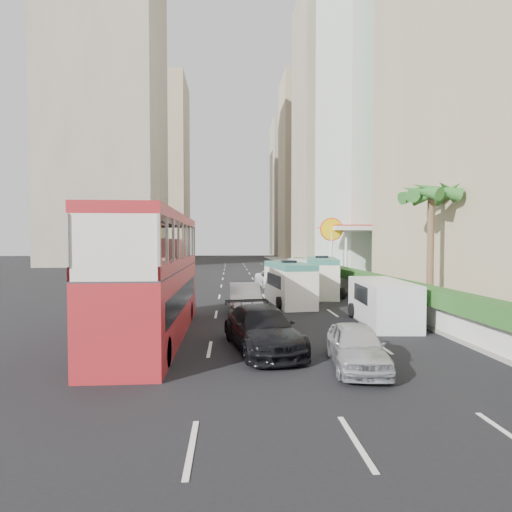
{
  "coord_description": "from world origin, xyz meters",
  "views": [
    {
      "loc": [
        -2.87,
        -16.53,
        3.93
      ],
      "look_at": [
        -1.5,
        4.0,
        3.2
      ],
      "focal_mm": 28.0,
      "sensor_mm": 36.0,
      "label": 1
    }
  ],
  "objects": [
    {
      "name": "minibus_near",
      "position": [
        0.87,
        8.38,
        1.31
      ],
      "size": [
        2.59,
        6.08,
        2.62
      ],
      "primitive_type": "cube",
      "rotation": [
        0.0,
        0.0,
        0.11
      ],
      "color": "silver",
      "rests_on": "ground"
    },
    {
      "name": "car_black",
      "position": [
        -1.68,
        -2.13,
        0.0
      ],
      "size": [
        3.11,
        5.59,
        1.53
      ],
      "primitive_type": "imported",
      "rotation": [
        0.0,
        0.0,
        0.19
      ],
      "color": "black",
      "rests_on": "ground"
    },
    {
      "name": "palm_tree",
      "position": [
        7.8,
        4.0,
        3.38
      ],
      "size": [
        0.36,
        0.36,
        6.4
      ],
      "primitive_type": "cylinder",
      "color": "brown",
      "rests_on": "sidewalk"
    },
    {
      "name": "van_asset",
      "position": [
        0.85,
        17.94,
        0.0
      ],
      "size": [
        2.96,
        5.35,
        1.42
      ],
      "primitive_type": "imported",
      "rotation": [
        0.0,
        0.0,
        0.12
      ],
      "color": "silver",
      "rests_on": "ground"
    },
    {
      "name": "panel_van_near",
      "position": [
        4.45,
        2.08,
        1.03
      ],
      "size": [
        2.43,
        5.3,
        2.07
      ],
      "primitive_type": "cube",
      "rotation": [
        0.0,
        0.0,
        -0.07
      ],
      "color": "silver",
      "rests_on": "ground"
    },
    {
      "name": "tower_far_b",
      "position": [
        17.0,
        104.0,
        20.0
      ],
      "size": [
        14.0,
        14.0,
        40.0
      ],
      "primitive_type": "cube",
      "color": "tan",
      "rests_on": "ground"
    },
    {
      "name": "tower_left_b",
      "position": [
        -22.0,
        90.0,
        23.0
      ],
      "size": [
        16.0,
        16.0,
        46.0
      ],
      "primitive_type": "cube",
      "color": "tan",
      "rests_on": "ground"
    },
    {
      "name": "hedge",
      "position": [
        6.2,
        14.0,
        1.53
      ],
      "size": [
        1.1,
        44.0,
        0.7
      ],
      "primitive_type": "cube",
      "color": "#2D6626",
      "rests_on": "kerb_wall"
    },
    {
      "name": "double_decker_bus",
      "position": [
        -6.0,
        0.0,
        2.53
      ],
      "size": [
        2.5,
        11.0,
        5.06
      ],
      "primitive_type": "cube",
      "color": "#AB2025",
      "rests_on": "ground"
    },
    {
      "name": "tower_left_a",
      "position": [
        -24.0,
        55.0,
        26.0
      ],
      "size": [
        18.0,
        18.0,
        52.0
      ],
      "primitive_type": "cube",
      "color": "tan",
      "rests_on": "ground"
    },
    {
      "name": "sidewalk",
      "position": [
        9.0,
        25.0,
        0.09
      ],
      "size": [
        6.0,
        120.0,
        0.18
      ],
      "primitive_type": "cube",
      "color": "#99968C",
      "rests_on": "ground"
    },
    {
      "name": "shell_station",
      "position": [
        10.0,
        23.0,
        2.75
      ],
      "size": [
        6.5,
        8.0,
        5.5
      ],
      "primitive_type": "cube",
      "color": "silver",
      "rests_on": "ground"
    },
    {
      "name": "panel_van_far",
      "position": [
        4.26,
        24.69,
        1.05
      ],
      "size": [
        3.01,
        5.56,
        2.11
      ],
      "primitive_type": "cube",
      "rotation": [
        0.0,
        0.0,
        -0.18
      ],
      "color": "silver",
      "rests_on": "ground"
    },
    {
      "name": "kerb_wall",
      "position": [
        6.2,
        14.0,
        0.68
      ],
      "size": [
        0.3,
        44.0,
        1.0
      ],
      "primitive_type": "cube",
      "color": "silver",
      "rests_on": "sidewalk"
    },
    {
      "name": "car_silver_lane_a",
      "position": [
        -2.02,
        5.68,
        0.0
      ],
      "size": [
        1.72,
        4.82,
        1.58
      ],
      "primitive_type": "imported",
      "rotation": [
        0.0,
        0.0,
        0.01
      ],
      "color": "silver",
      "rests_on": "ground"
    },
    {
      "name": "ground_plane",
      "position": [
        0.0,
        0.0,
        0.0
      ],
      "size": [
        200.0,
        200.0,
        0.0
      ],
      "primitive_type": "plane",
      "color": "black",
      "rests_on": "ground"
    },
    {
      "name": "tower_mid",
      "position": [
        18.0,
        58.0,
        25.0
      ],
      "size": [
        16.0,
        16.0,
        50.0
      ],
      "primitive_type": "cube",
      "color": "tan",
      "rests_on": "ground"
    },
    {
      "name": "tower_far_a",
      "position": [
        17.0,
        82.0,
        22.0
      ],
      "size": [
        14.0,
        14.0,
        44.0
      ],
      "primitive_type": "cube",
      "color": "tan",
      "rests_on": "ground"
    },
    {
      "name": "tower_stripe",
      "position": [
        18.0,
        34.0,
        29.0
      ],
      "size": [
        16.0,
        18.0,
        58.0
      ],
      "primitive_type": "cube",
      "color": "white",
      "rests_on": "ground"
    },
    {
      "name": "car_silver_lane_b",
      "position": [
        1.1,
        -4.4,
        0.0
      ],
      "size": [
        2.1,
        4.14,
        1.35
      ],
      "primitive_type": "imported",
      "rotation": [
        0.0,
        0.0,
        -0.13
      ],
      "color": "silver",
      "rests_on": "ground"
    },
    {
      "name": "minibus_far",
      "position": [
        3.88,
        12.26,
        1.38
      ],
      "size": [
        3.16,
        6.5,
        2.76
      ],
      "primitive_type": "cube",
      "rotation": [
        0.0,
        0.0,
        -0.18
      ],
      "color": "silver",
      "rests_on": "ground"
    }
  ]
}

